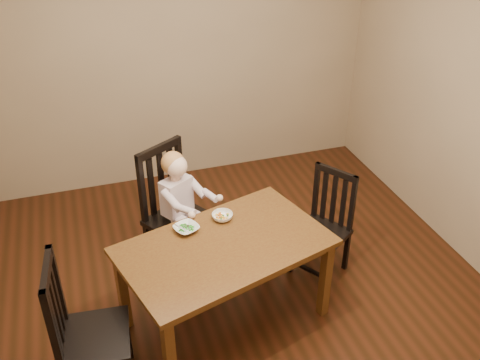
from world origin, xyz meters
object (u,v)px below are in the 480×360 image
object	(u,v)px
chair_left	(84,333)
bowl_peas	(186,229)
chair_child	(175,212)
chair_right	(324,225)
bowl_veg	(222,216)
dining_table	(225,254)
toddler	(179,200)

from	to	relation	value
chair_left	bowl_peas	bearing A→B (deg)	130.29
chair_child	chair_right	distance (m)	1.22
bowl_peas	bowl_veg	distance (m)	0.29
dining_table	chair_right	xyz separation A→B (m)	(0.93, 0.32, -0.19)
dining_table	chair_left	xyz separation A→B (m)	(-0.99, -0.31, -0.13)
dining_table	toddler	bearing A→B (deg)	103.36
dining_table	bowl_peas	distance (m)	0.33
dining_table	chair_right	distance (m)	1.01
chair_left	bowl_veg	bearing A→B (deg)	124.96
bowl_peas	chair_child	bearing A→B (deg)	88.13
chair_child	bowl_veg	size ratio (longest dim) A/B	7.04
bowl_peas	bowl_veg	size ratio (longest dim) A/B	1.10
chair_left	chair_right	size ratio (longest dim) A/B	1.15
chair_child	bowl_veg	distance (m)	0.58
dining_table	chair_left	world-z (taller)	chair_left
chair_child	bowl_veg	xyz separation A→B (m)	(0.27, -0.47, 0.21)
toddler	bowl_peas	xyz separation A→B (m)	(-0.05, -0.48, 0.07)
chair_child	dining_table	bearing A→B (deg)	73.39
bowl_peas	toddler	bearing A→B (deg)	84.59
chair_child	bowl_peas	xyz separation A→B (m)	(-0.02, -0.53, 0.21)
chair_left	bowl_peas	size ratio (longest dim) A/B	6.12
bowl_veg	chair_right	bearing A→B (deg)	2.17
chair_right	bowl_veg	xyz separation A→B (m)	(-0.86, -0.03, 0.30)
chair_child	bowl_peas	size ratio (longest dim) A/B	6.38
chair_right	chair_left	bearing A→B (deg)	75.39
chair_right	toddler	xyz separation A→B (m)	(-1.10, 0.39, 0.23)
dining_table	chair_child	world-z (taller)	chair_child
chair_left	dining_table	bearing A→B (deg)	112.84
chair_left	toddler	xyz separation A→B (m)	(0.82, 1.02, 0.16)
chair_right	bowl_peas	xyz separation A→B (m)	(-1.15, -0.09, 0.30)
dining_table	chair_child	bearing A→B (deg)	104.59
dining_table	chair_left	bearing A→B (deg)	-162.76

